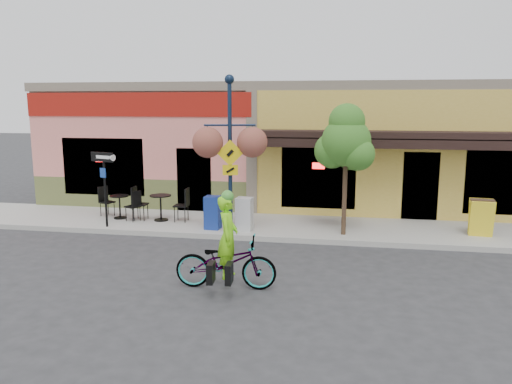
% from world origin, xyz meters
% --- Properties ---
extents(ground, '(90.00, 90.00, 0.00)m').
position_xyz_m(ground, '(0.00, 0.00, 0.00)').
color(ground, '#2D2D30').
rests_on(ground, ground).
extents(sidewalk, '(24.00, 3.00, 0.15)m').
position_xyz_m(sidewalk, '(0.00, 2.00, 0.07)').
color(sidewalk, '#9E9B93').
rests_on(sidewalk, ground).
extents(curb, '(24.00, 0.12, 0.15)m').
position_xyz_m(curb, '(0.00, 0.55, 0.07)').
color(curb, '#A8A59E').
rests_on(curb, ground).
extents(building, '(18.20, 8.20, 4.50)m').
position_xyz_m(building, '(0.00, 7.50, 2.25)').
color(building, '#E87D72').
rests_on(building, ground).
extents(bicycle, '(2.15, 0.86, 1.11)m').
position_xyz_m(bicycle, '(-0.34, -3.10, 0.55)').
color(bicycle, maroon).
rests_on(bicycle, ground).
extents(cyclist_rider, '(0.45, 0.65, 1.71)m').
position_xyz_m(cyclist_rider, '(-0.29, -3.10, 0.86)').
color(cyclist_rider, '#7FE618').
rests_on(cyclist_rider, ground).
extents(lamp_post, '(1.50, 0.87, 4.42)m').
position_xyz_m(lamp_post, '(-1.10, 0.65, 2.36)').
color(lamp_post, '#112036').
rests_on(lamp_post, sidewalk).
extents(one_way_sign, '(0.87, 0.44, 2.24)m').
position_xyz_m(one_way_sign, '(-4.94, 0.81, 1.27)').
color(one_way_sign, black).
rests_on(one_way_sign, sidewalk).
extents(cafe_set_left, '(1.82, 1.41, 0.98)m').
position_xyz_m(cafe_set_left, '(-5.02, 1.89, 0.64)').
color(cafe_set_left, black).
rests_on(cafe_set_left, sidewalk).
extents(cafe_set_right, '(1.79, 0.92, 1.07)m').
position_xyz_m(cafe_set_right, '(-3.62, 1.83, 0.68)').
color(cafe_set_right, black).
rests_on(cafe_set_right, sidewalk).
extents(newspaper_box_blue, '(0.46, 0.42, 0.97)m').
position_xyz_m(newspaper_box_blue, '(-1.74, 1.10, 0.64)').
color(newspaper_box_blue, navy).
rests_on(newspaper_box_blue, sidewalk).
extents(newspaper_box_grey, '(0.48, 0.44, 0.97)m').
position_xyz_m(newspaper_box_grey, '(-0.78, 1.07, 0.63)').
color(newspaper_box_grey, silver).
rests_on(newspaper_box_grey, sidewalk).
extents(street_tree, '(1.70, 1.70, 3.69)m').
position_xyz_m(street_tree, '(2.05, 1.14, 2.00)').
color(street_tree, '#3D7A26').
rests_on(street_tree, sidewalk).
extents(sandwich_board, '(0.67, 0.53, 1.03)m').
position_xyz_m(sandwich_board, '(5.79, 1.47, 0.67)').
color(sandwich_board, yellow).
rests_on(sandwich_board, sidewalk).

